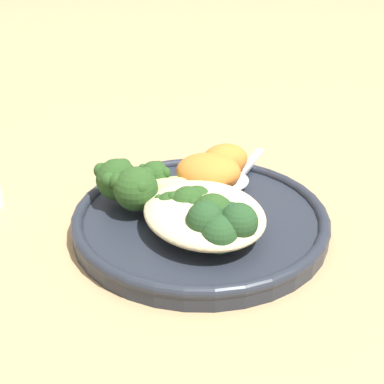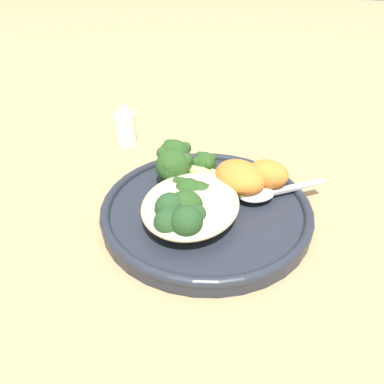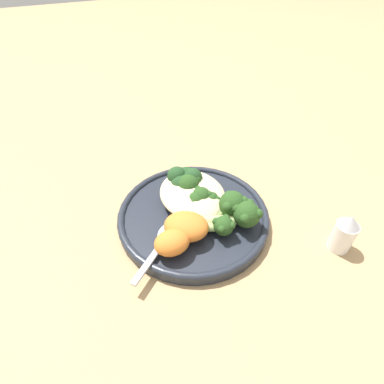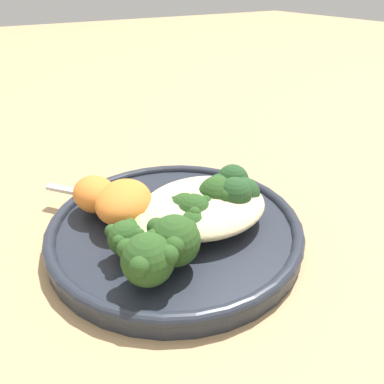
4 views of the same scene
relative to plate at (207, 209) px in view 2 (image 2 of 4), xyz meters
name	(u,v)px [view 2 (image 2 of 4)]	position (x,y,z in m)	size (l,w,h in m)	color
ground_plane	(210,208)	(0.02, 0.00, -0.01)	(4.00, 4.00, 0.00)	tan
plate	(207,209)	(0.00, 0.00, 0.00)	(0.25, 0.25, 0.02)	#232833
quinoa_mound	(191,204)	(-0.03, 0.01, 0.02)	(0.13, 0.11, 0.03)	beige
broccoli_stalk_0	(211,170)	(0.05, 0.01, 0.02)	(0.07, 0.08, 0.03)	#ADC675
broccoli_stalk_1	(182,160)	(0.05, 0.05, 0.03)	(0.06, 0.12, 0.04)	#ADC675
broccoli_stalk_2	(179,169)	(0.03, 0.05, 0.03)	(0.05, 0.11, 0.04)	#ADC675
broccoli_stalk_3	(198,188)	(0.01, 0.01, 0.02)	(0.06, 0.10, 0.03)	#ADC675
broccoli_stalk_4	(200,191)	(0.00, 0.01, 0.02)	(0.08, 0.09, 0.03)	#ADC675
broccoli_stalk_5	(206,193)	(0.00, 0.00, 0.02)	(0.07, 0.06, 0.03)	#ADC675
broccoli_stalk_6	(197,203)	(-0.03, 0.00, 0.03)	(0.11, 0.07, 0.04)	#ADC675
sweet_potato_chunk_0	(267,174)	(0.06, -0.06, 0.03)	(0.05, 0.04, 0.03)	orange
sweet_potato_chunk_1	(240,177)	(0.04, -0.03, 0.03)	(0.07, 0.05, 0.04)	orange
kale_tuft	(181,216)	(-0.06, 0.01, 0.03)	(0.06, 0.06, 0.04)	#234723
spoon	(264,193)	(0.04, -0.06, 0.01)	(0.09, 0.11, 0.01)	#B7B7BC
salt_shaker	(125,124)	(0.14, 0.18, 0.02)	(0.03, 0.03, 0.07)	white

